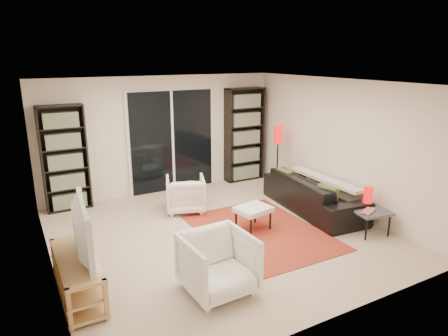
{
  "coord_description": "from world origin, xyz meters",
  "views": [
    {
      "loc": [
        -2.8,
        -5.23,
        2.8
      ],
      "look_at": [
        0.25,
        0.3,
        1.0
      ],
      "focal_mm": 32.0,
      "sensor_mm": 36.0,
      "label": 1
    }
  ],
  "objects_px": {
    "armchair_front": "(218,264)",
    "sofa": "(313,193)",
    "bookshelf_right": "(244,135)",
    "ottoman": "(253,210)",
    "side_table": "(370,212)",
    "floor_lamp": "(278,141)",
    "bookshelf_left": "(65,159)",
    "tv_stand": "(77,275)",
    "armchair_back": "(186,194)"
  },
  "relations": [
    {
      "from": "armchair_front",
      "to": "sofa",
      "type": "bearing_deg",
      "value": 26.29
    },
    {
      "from": "bookshelf_right",
      "to": "sofa",
      "type": "height_order",
      "value": "bookshelf_right"
    },
    {
      "from": "ottoman",
      "to": "side_table",
      "type": "height_order",
      "value": "same"
    },
    {
      "from": "sofa",
      "to": "floor_lamp",
      "type": "distance_m",
      "value": 1.52
    },
    {
      "from": "armchair_front",
      "to": "ottoman",
      "type": "distance_m",
      "value": 1.87
    },
    {
      "from": "bookshelf_left",
      "to": "armchair_front",
      "type": "bearing_deg",
      "value": -72.77
    },
    {
      "from": "floor_lamp",
      "to": "bookshelf_left",
      "type": "bearing_deg",
      "value": 167.2
    },
    {
      "from": "tv_stand",
      "to": "armchair_front",
      "type": "relative_size",
      "value": 1.68
    },
    {
      "from": "armchair_front",
      "to": "armchair_back",
      "type": "bearing_deg",
      "value": 72.79
    },
    {
      "from": "sofa",
      "to": "armchair_back",
      "type": "relative_size",
      "value": 3.14
    },
    {
      "from": "bookshelf_left",
      "to": "tv_stand",
      "type": "distance_m",
      "value": 3.13
    },
    {
      "from": "armchair_front",
      "to": "floor_lamp",
      "type": "relative_size",
      "value": 0.59
    },
    {
      "from": "ottoman",
      "to": "bookshelf_left",
      "type": "bearing_deg",
      "value": 135.53
    },
    {
      "from": "sofa",
      "to": "side_table",
      "type": "xyz_separation_m",
      "value": [
        0.13,
        -1.21,
        0.03
      ]
    },
    {
      "from": "bookshelf_left",
      "to": "ottoman",
      "type": "bearing_deg",
      "value": -44.47
    },
    {
      "from": "ottoman",
      "to": "tv_stand",
      "type": "bearing_deg",
      "value": -168.88
    },
    {
      "from": "bookshelf_left",
      "to": "bookshelf_right",
      "type": "distance_m",
      "value": 3.85
    },
    {
      "from": "side_table",
      "to": "ottoman",
      "type": "bearing_deg",
      "value": 147.57
    },
    {
      "from": "side_table",
      "to": "sofa",
      "type": "bearing_deg",
      "value": 96.08
    },
    {
      "from": "tv_stand",
      "to": "armchair_front",
      "type": "height_order",
      "value": "armchair_front"
    },
    {
      "from": "tv_stand",
      "to": "armchair_front",
      "type": "distance_m",
      "value": 1.68
    },
    {
      "from": "bookshelf_right",
      "to": "ottoman",
      "type": "bearing_deg",
      "value": -118.52
    },
    {
      "from": "bookshelf_right",
      "to": "sofa",
      "type": "distance_m",
      "value": 2.37
    },
    {
      "from": "bookshelf_left",
      "to": "bookshelf_right",
      "type": "bearing_deg",
      "value": -0.0
    },
    {
      "from": "ottoman",
      "to": "side_table",
      "type": "relative_size",
      "value": 0.98
    },
    {
      "from": "bookshelf_left",
      "to": "armchair_back",
      "type": "height_order",
      "value": "bookshelf_left"
    },
    {
      "from": "sofa",
      "to": "armchair_back",
      "type": "xyz_separation_m",
      "value": [
        -2.09,
        1.11,
        -0.0
      ]
    },
    {
      "from": "armchair_back",
      "to": "side_table",
      "type": "xyz_separation_m",
      "value": [
        2.21,
        -2.33,
        0.04
      ]
    },
    {
      "from": "bookshelf_left",
      "to": "floor_lamp",
      "type": "distance_m",
      "value": 4.21
    },
    {
      "from": "ottoman",
      "to": "side_table",
      "type": "bearing_deg",
      "value": -32.43
    },
    {
      "from": "bookshelf_right",
      "to": "side_table",
      "type": "relative_size",
      "value": 3.35
    },
    {
      "from": "tv_stand",
      "to": "floor_lamp",
      "type": "distance_m",
      "value": 4.98
    },
    {
      "from": "sofa",
      "to": "side_table",
      "type": "distance_m",
      "value": 1.22
    },
    {
      "from": "bookshelf_left",
      "to": "floor_lamp",
      "type": "relative_size",
      "value": 1.42
    },
    {
      "from": "armchair_back",
      "to": "bookshelf_right",
      "type": "bearing_deg",
      "value": -129.22
    },
    {
      "from": "side_table",
      "to": "armchair_back",
      "type": "bearing_deg",
      "value": 133.58
    },
    {
      "from": "armchair_back",
      "to": "ottoman",
      "type": "distance_m",
      "value": 1.46
    },
    {
      "from": "armchair_front",
      "to": "side_table",
      "type": "bearing_deg",
      "value": 3.71
    },
    {
      "from": "armchair_front",
      "to": "floor_lamp",
      "type": "height_order",
      "value": "floor_lamp"
    },
    {
      "from": "bookshelf_right",
      "to": "ottoman",
      "type": "relative_size",
      "value": 3.4
    },
    {
      "from": "tv_stand",
      "to": "floor_lamp",
      "type": "xyz_separation_m",
      "value": [
        4.45,
        2.09,
        0.79
      ]
    },
    {
      "from": "floor_lamp",
      "to": "armchair_front",
      "type": "bearing_deg",
      "value": -136.06
    },
    {
      "from": "floor_lamp",
      "to": "side_table",
      "type": "bearing_deg",
      "value": -90.23
    },
    {
      "from": "bookshelf_left",
      "to": "bookshelf_right",
      "type": "xyz_separation_m",
      "value": [
        3.85,
        -0.0,
        0.07
      ]
    },
    {
      "from": "sofa",
      "to": "ottoman",
      "type": "height_order",
      "value": "sofa"
    },
    {
      "from": "tv_stand",
      "to": "ottoman",
      "type": "distance_m",
      "value": 2.91
    },
    {
      "from": "bookshelf_right",
      "to": "floor_lamp",
      "type": "height_order",
      "value": "bookshelf_right"
    },
    {
      "from": "armchair_front",
      "to": "floor_lamp",
      "type": "xyz_separation_m",
      "value": [
        2.94,
        2.83,
        0.68
      ]
    },
    {
      "from": "bookshelf_right",
      "to": "tv_stand",
      "type": "height_order",
      "value": "bookshelf_right"
    },
    {
      "from": "armchair_back",
      "to": "ottoman",
      "type": "bearing_deg",
      "value": 136.22
    }
  ]
}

